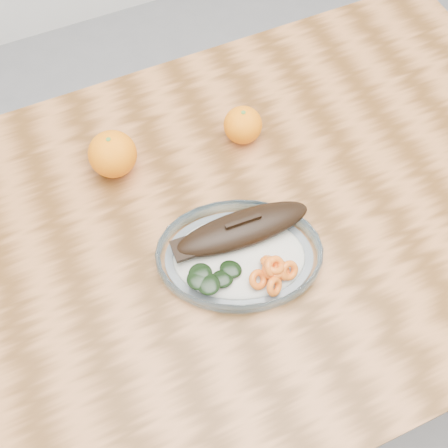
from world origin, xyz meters
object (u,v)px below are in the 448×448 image
(orange_left, at_px, (113,154))
(orange_right, at_px, (243,125))
(dining_table, at_px, (253,243))
(plated_meal, at_px, (240,253))

(orange_left, bearing_deg, orange_right, -6.85)
(dining_table, bearing_deg, orange_left, 133.81)
(orange_left, distance_m, orange_right, 0.24)
(dining_table, xyz_separation_m, orange_right, (0.05, 0.16, 0.13))
(dining_table, distance_m, orange_left, 0.30)
(plated_meal, height_order, orange_right, plated_meal)
(plated_meal, xyz_separation_m, orange_right, (0.11, 0.22, 0.02))
(orange_left, xyz_separation_m, orange_right, (0.24, -0.03, -0.01))
(orange_left, bearing_deg, dining_table, -46.19)
(orange_left, height_order, orange_right, orange_left)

